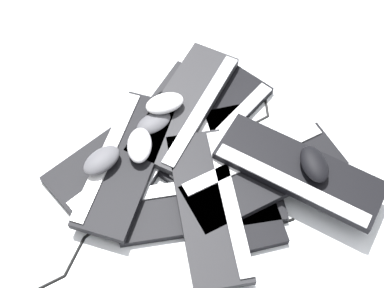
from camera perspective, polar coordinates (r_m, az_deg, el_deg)
The scene contains 18 objects.
ground_plane at distance 1.50m, azimuth 0.19°, elevation -1.79°, with size 3.20×3.20×0.00m, color silver.
keyboard_0 at distance 1.51m, azimuth -7.54°, elevation -0.77°, with size 0.44×0.38×0.03m.
keyboard_1 at distance 1.42m, azimuth 1.05°, elevation -6.57°, with size 0.45×0.17×0.03m.
keyboard_2 at distance 1.47m, azimuth 4.66°, elevation -3.30°, with size 0.20×0.46×0.03m.
keyboard_3 at distance 1.55m, azimuth 1.80°, elevation 2.22°, with size 0.42×0.41×0.03m.
keyboard_4 at distance 1.55m, azimuth -3.06°, elevation 2.16°, with size 0.38×0.45×0.03m.
keyboard_5 at distance 1.39m, azimuth 1.81°, elevation -6.56°, with size 0.18×0.45×0.03m.
keyboard_6 at distance 1.44m, azimuth 7.64°, elevation -3.40°, with size 0.46×0.30×0.03m.
keyboard_7 at distance 1.55m, azimuth -0.72°, elevation 4.23°, with size 0.37×0.45×0.03m.
keyboard_8 at distance 1.46m, azimuth -7.06°, elevation -1.87°, with size 0.31×0.46×0.03m.
keyboard_9 at distance 1.43m, azimuth 11.33°, elevation -2.85°, with size 0.44×0.38×0.03m.
mouse_0 at distance 1.41m, azimuth 12.91°, elevation -2.08°, with size 0.11×0.07×0.04m, color black.
mouse_1 at distance 1.44m, azimuth -5.62°, elevation -0.13°, with size 0.11×0.07×0.04m, color #B7B7BC.
mouse_2 at distance 1.43m, azimuth -9.61°, elevation -1.74°, with size 0.11×0.07×0.04m, color #4C4C51.
mouse_3 at distance 1.51m, azimuth -2.93°, elevation 4.36°, with size 0.11×0.07×0.04m, color silver.
mouse_4 at distance 1.51m, azimuth -4.10°, elevation 2.20°, with size 0.11×0.07×0.04m, color #4C4C51.
cable_0 at distance 1.39m, azimuth -5.76°, elevation -11.03°, with size 0.77×0.26×0.01m.
cable_1 at distance 1.61m, azimuth 4.74°, elevation 4.54°, with size 0.24×0.23×0.01m.
Camera 1 is at (0.09, 0.75, 1.30)m, focal length 50.00 mm.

